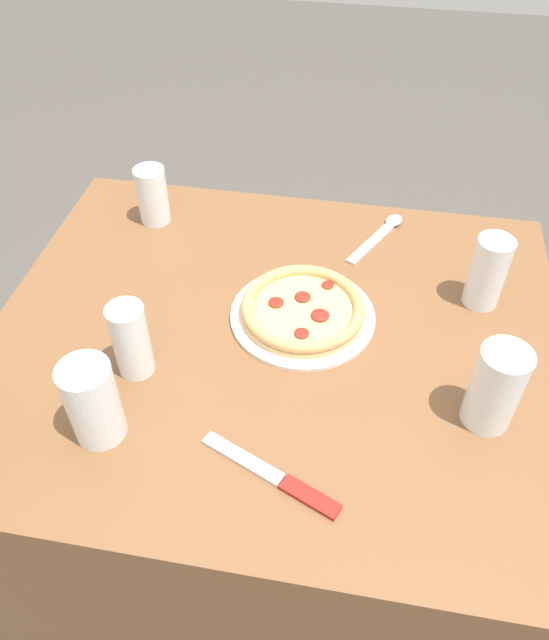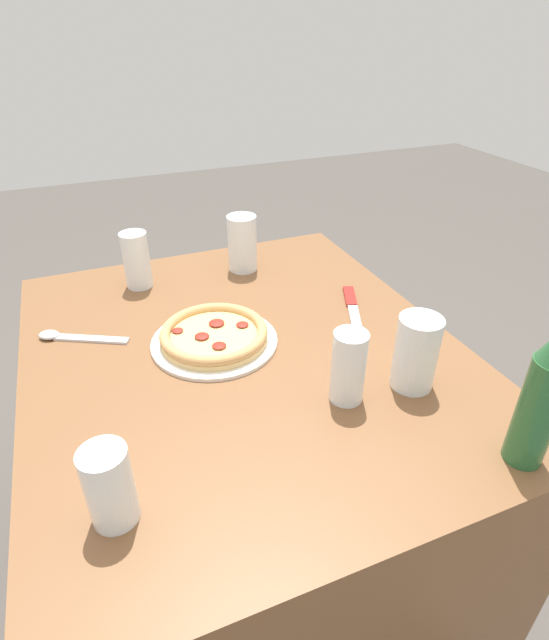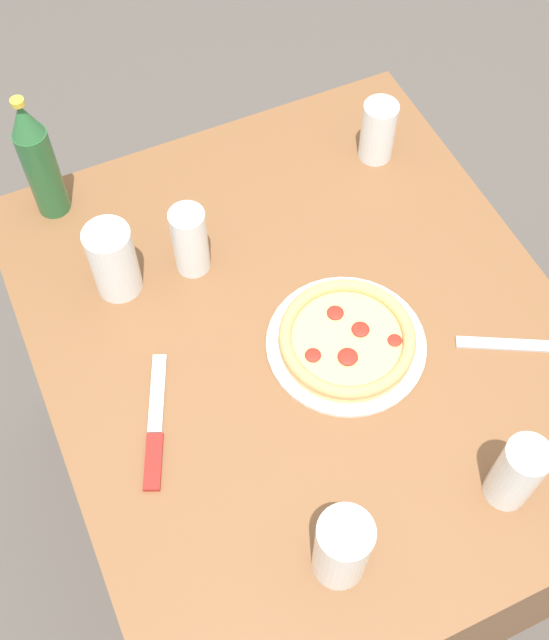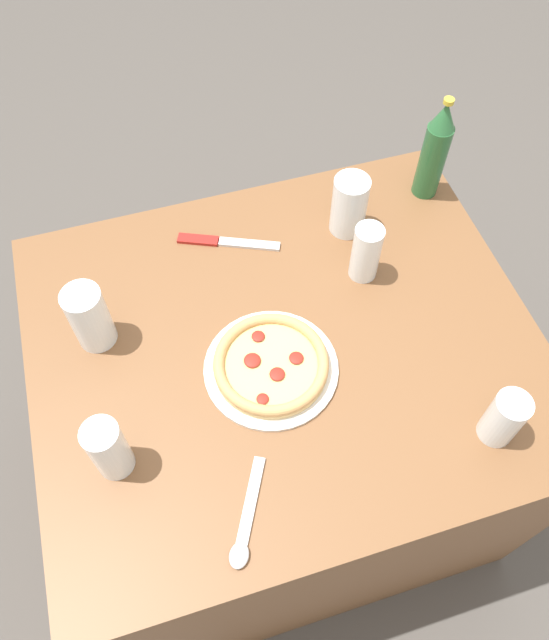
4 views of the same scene
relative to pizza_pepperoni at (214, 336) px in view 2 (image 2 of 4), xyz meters
name	(u,v)px [view 2 (image 2 of 4)]	position (x,y,z in m)	size (l,w,h in m)	color
ground_plane	(252,560)	(0.04, 0.05, -0.75)	(8.00, 8.00, 0.00)	#4C4742
table	(249,471)	(0.04, 0.05, -0.38)	(1.01, 0.86, 0.73)	brown
pizza_pepperoni	(214,336)	(0.00, 0.00, 0.00)	(0.26, 0.26, 0.04)	silver
glass_red_wine	(242,246)	(-0.31, 0.17, 0.05)	(0.08, 0.08, 0.15)	white
glass_iced_tea	(416,355)	(0.27, 0.30, 0.05)	(0.08, 0.08, 0.14)	white
glass_lemonade	(110,488)	(0.35, -0.24, 0.04)	(0.06, 0.06, 0.12)	white
glass_mango_juice	(137,263)	(-0.32, -0.10, 0.04)	(0.07, 0.07, 0.14)	white
glass_cola	(348,370)	(0.26, 0.17, 0.04)	(0.06, 0.06, 0.14)	white
beer_bottle	(543,397)	(0.48, 0.35, 0.10)	(0.06, 0.06, 0.26)	#286033
knife	(352,308)	(-0.01, 0.33, -0.01)	(0.22, 0.11, 0.01)	maroon
spoon	(69,337)	(-0.13, -0.28, -0.01)	(0.11, 0.18, 0.02)	silver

